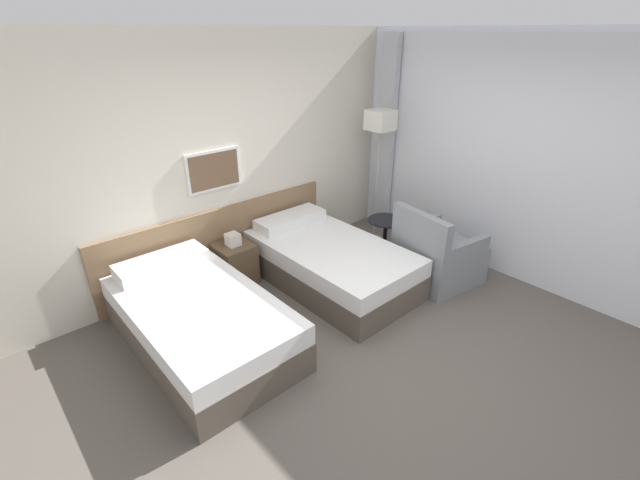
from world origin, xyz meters
TOP-DOWN VIEW (x-y plane):
  - ground_plane at (0.00, 0.00)m, footprint 16.00×16.00m
  - wall_headboard at (-0.02, 2.30)m, footprint 10.00×0.10m
  - wall_window at (2.28, -0.01)m, footprint 0.21×4.77m
  - bed_near_door at (-1.11, 1.27)m, footprint 1.11×1.95m
  - bed_near_window at (0.53, 1.27)m, footprint 1.11×1.95m
  - nightstand at (-0.29, 1.99)m, footprint 0.39×0.40m
  - floor_lamp at (1.76, 1.69)m, footprint 0.30×0.30m
  - side_table at (1.39, 1.19)m, footprint 0.45×0.45m
  - armchair at (1.50, 0.50)m, footprint 0.91×0.92m

SIDE VIEW (x-z plane):
  - ground_plane at x=0.00m, z-range 0.00..0.00m
  - nightstand at x=-0.29m, z-range -0.06..0.56m
  - bed_near_door at x=-1.11m, z-range -0.06..0.57m
  - bed_near_window at x=0.53m, z-range -0.06..0.57m
  - armchair at x=1.50m, z-range -0.16..0.75m
  - side_table at x=1.39m, z-range 0.11..0.68m
  - wall_headboard at x=-0.02m, z-range -0.05..2.65m
  - wall_window at x=2.28m, z-range -0.01..2.69m
  - floor_lamp at x=1.76m, z-range 0.66..2.44m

